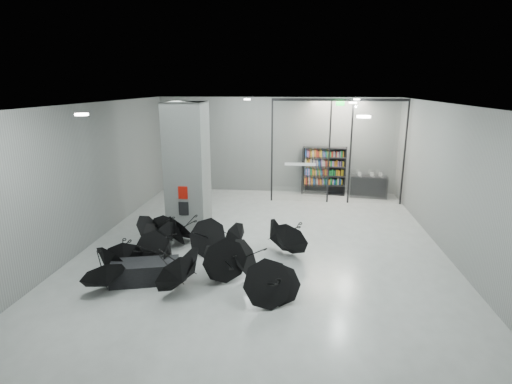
# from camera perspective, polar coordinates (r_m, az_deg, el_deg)

# --- Properties ---
(room) EXTENTS (14.00, 14.02, 4.01)m
(room) POSITION_cam_1_polar(r_m,az_deg,el_deg) (10.22, 0.79, 5.63)
(room) COLOR gray
(room) RESTS_ON ground
(column) EXTENTS (1.20, 1.20, 4.00)m
(column) POSITION_cam_1_polar(r_m,az_deg,el_deg) (12.76, -9.65, 3.45)
(column) COLOR slate
(column) RESTS_ON ground
(fire_cabinet) EXTENTS (0.28, 0.04, 0.38)m
(fire_cabinet) POSITION_cam_1_polar(r_m,az_deg,el_deg) (12.33, -10.28, -0.09)
(fire_cabinet) COLOR #A50A07
(fire_cabinet) RESTS_ON column
(info_panel) EXTENTS (0.30, 0.03, 0.42)m
(info_panel) POSITION_cam_1_polar(r_m,az_deg,el_deg) (12.47, -10.18, -2.31)
(info_panel) COLOR black
(info_panel) RESTS_ON column
(exit_sign) EXTENTS (0.30, 0.06, 0.15)m
(exit_sign) POSITION_cam_1_polar(r_m,az_deg,el_deg) (15.43, 11.80, 12.12)
(exit_sign) COLOR #0CE533
(exit_sign) RESTS_ON room
(glass_partition) EXTENTS (5.06, 0.08, 4.00)m
(glass_partition) POSITION_cam_1_polar(r_m,az_deg,el_deg) (15.78, 11.39, 6.21)
(glass_partition) COLOR silver
(glass_partition) RESTS_ON ground
(bench) EXTENTS (1.68, 1.04, 0.50)m
(bench) POSITION_cam_1_polar(r_m,az_deg,el_deg) (9.98, -15.39, -10.80)
(bench) COLOR black
(bench) RESTS_ON ground
(bookshelf) EXTENTS (1.84, 0.61, 1.99)m
(bookshelf) POSITION_cam_1_polar(r_m,az_deg,el_deg) (17.19, 9.58, 2.97)
(bookshelf) COLOR black
(bookshelf) RESTS_ON ground
(shop_counter) EXTENTS (1.54, 0.77, 0.88)m
(shop_counter) POSITION_cam_1_polar(r_m,az_deg,el_deg) (17.22, 15.59, 0.76)
(shop_counter) COLOR black
(shop_counter) RESTS_ON ground
(umbrella_cluster) EXTENTS (5.54, 4.60, 1.30)m
(umbrella_cluster) POSITION_cam_1_polar(r_m,az_deg,el_deg) (10.40, -8.81, -8.99)
(umbrella_cluster) COLOR black
(umbrella_cluster) RESTS_ON ground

